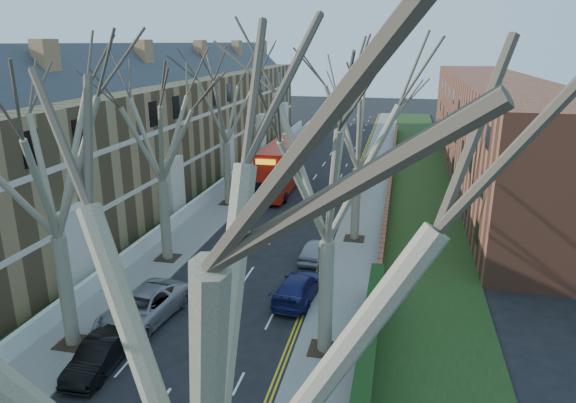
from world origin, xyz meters
The scene contains 18 objects.
pavement_left centered at (-6.00, 39.00, 0.06)m, with size 3.00×102.00×0.12m, color slate.
pavement_right centered at (6.00, 39.00, 0.06)m, with size 3.00×102.00×0.12m, color slate.
terrace_left centered at (-13.65, 31.00, 5.53)m, with size 9.70×78.00×13.60m.
flats_right centered at (17.46, 43.00, 4.98)m, with size 13.97×54.00×10.00m.
front_wall_left centered at (-7.65, 31.00, 0.62)m, with size 0.30×78.00×1.00m.
grass_verge_right centered at (10.50, 39.00, 0.15)m, with size 6.00×102.00×0.06m.
tree_left_mid centered at (-5.70, 6.00, 9.56)m, with size 10.50×10.50×14.71m.
tree_left_far centered at (-5.70, 16.00, 9.24)m, with size 10.15×10.15×14.22m.
tree_left_dist centered at (-5.70, 28.00, 9.56)m, with size 10.50×10.50×14.71m.
tree_right_near centered at (5.70, -6.00, 9.86)m, with size 10.85×10.85×15.20m.
tree_right_mid centered at (5.70, 8.00, 9.56)m, with size 10.50×10.50×14.71m.
tree_right_far centered at (5.70, 22.00, 9.24)m, with size 10.15×10.15×14.22m.
double_decker_bus centered at (-2.26, 32.87, 2.15)m, with size 2.74×10.47×4.39m.
car_left_mid centered at (-3.48, 4.67, 0.67)m, with size 1.42×4.07×1.34m, color black.
car_left_far centered at (-3.56, 8.63, 0.79)m, with size 2.62×5.67×1.58m, color gray.
car_right_near centered at (3.56, 12.67, 0.70)m, with size 1.95×4.81×1.39m, color navy.
car_right_mid centered at (3.48, 18.11, 0.64)m, with size 1.52×3.78×1.29m, color #989CA1.
car_right_far centered at (3.70, 33.62, 0.79)m, with size 1.66×4.77×1.57m, color black.
Camera 1 is at (8.47, -12.00, 13.43)m, focal length 32.00 mm.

